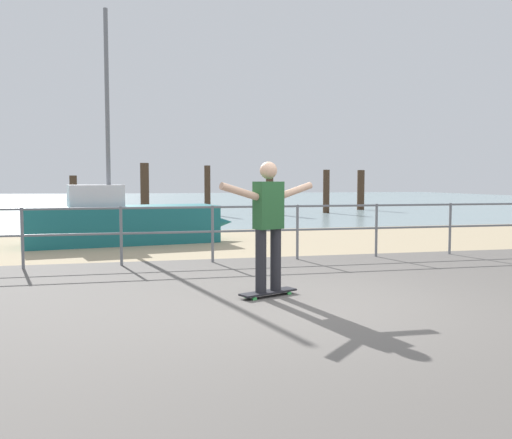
{
  "coord_description": "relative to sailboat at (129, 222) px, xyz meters",
  "views": [
    {
      "loc": [
        -2.09,
        -6.13,
        1.49
      ],
      "look_at": [
        -0.18,
        2.0,
        0.9
      ],
      "focal_mm": 38.3,
      "sensor_mm": 36.0,
      "label": 1
    }
  ],
  "objects": [
    {
      "name": "ground_plane",
      "position": [
        2.07,
        -8.07,
        -0.52
      ],
      "size": [
        24.0,
        10.0,
        0.04
      ],
      "primitive_type": "cube",
      "color": "#605B56",
      "rests_on": "ground"
    },
    {
      "name": "groyne_post_0",
      "position": [
        -2.06,
        8.81,
        0.33
      ],
      "size": [
        0.28,
        0.28,
        1.7
      ],
      "primitive_type": "cylinder",
      "color": "#422D1E",
      "rests_on": "ground"
    },
    {
      "name": "beach_strip",
      "position": [
        2.07,
        -0.07,
        -0.52
      ],
      "size": [
        24.0,
        6.0,
        0.04
      ],
      "primitive_type": "cube",
      "color": "tan",
      "rests_on": "ground"
    },
    {
      "name": "groyne_post_3",
      "position": [
        6.13,
        10.33,
        0.59
      ],
      "size": [
        0.33,
        0.33,
        2.23
      ],
      "primitive_type": "cylinder",
      "color": "#422D1E",
      "rests_on": "ground"
    },
    {
      "name": "groyne_post_2",
      "position": [
        3.4,
        10.73,
        0.56
      ],
      "size": [
        0.27,
        0.27,
        2.17
      ],
      "primitive_type": "cylinder",
      "color": "#422D1E",
      "rests_on": "ground"
    },
    {
      "name": "skateboarder",
      "position": [
        1.71,
        -6.53,
        0.49
      ],
      "size": [
        1.36,
        0.66,
        1.65
      ],
      "color": "#26262B",
      "rests_on": "skateboard"
    },
    {
      "name": "skateboard",
      "position": [
        1.71,
        -6.53,
        -0.46
      ],
      "size": [
        0.81,
        0.5,
        0.08
      ],
      "color": "black",
      "rests_on": "ground"
    },
    {
      "name": "groyne_post_1",
      "position": [
        0.67,
        10.16,
        0.6
      ],
      "size": [
        0.36,
        0.36,
        2.24
      ],
      "primitive_type": "cylinder",
      "color": "#422D1E",
      "rests_on": "ground"
    },
    {
      "name": "groyne_post_5",
      "position": [
        11.59,
        12.75,
        0.5
      ],
      "size": [
        0.37,
        0.37,
        2.04
      ],
      "primitive_type": "cylinder",
      "color": "#422D1E",
      "rests_on": "ground"
    },
    {
      "name": "railing_fence",
      "position": [
        1.46,
        -3.47,
        0.18
      ],
      "size": [
        12.89,
        0.05,
        1.05
      ],
      "color": "slate",
      "rests_on": "ground"
    },
    {
      "name": "sailboat",
      "position": [
        0.0,
        0.0,
        0.0
      ],
      "size": [
        5.06,
        2.1,
        5.41
      ],
      "color": "#19666B",
      "rests_on": "ground"
    },
    {
      "name": "groyne_post_4",
      "position": [
        8.86,
        10.46,
        0.48
      ],
      "size": [
        0.3,
        0.3,
        2.0
      ],
      "primitive_type": "cylinder",
      "color": "#422D1E",
      "rests_on": "ground"
    },
    {
      "name": "sea_surface",
      "position": [
        2.07,
        27.93,
        -0.52
      ],
      "size": [
        72.0,
        50.0,
        0.04
      ],
      "primitive_type": "cube",
      "color": "#849EA3",
      "rests_on": "ground"
    }
  ]
}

